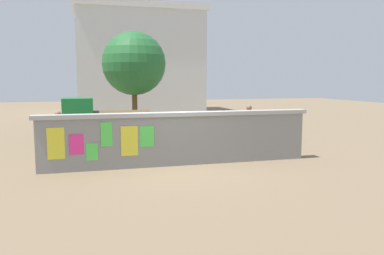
{
  "coord_description": "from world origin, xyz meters",
  "views": [
    {
      "loc": [
        -2.74,
        -11.3,
        2.58
      ],
      "look_at": [
        0.69,
        1.07,
        1.0
      ],
      "focal_mm": 36.22,
      "sensor_mm": 36.0,
      "label": 1
    }
  ],
  "objects_px": {
    "auto_rickshaw_truck": "(103,120)",
    "person_bystander": "(58,131)",
    "bicycle_near": "(220,132)",
    "motorcycle": "(192,135)",
    "person_walking": "(249,121)",
    "tree_roadside": "(134,64)"
  },
  "relations": [
    {
      "from": "auto_rickshaw_truck",
      "to": "person_bystander",
      "type": "xyz_separation_m",
      "value": [
        -1.55,
        -3.83,
        0.09
      ]
    },
    {
      "from": "bicycle_near",
      "to": "motorcycle",
      "type": "bearing_deg",
      "value": -139.73
    },
    {
      "from": "auto_rickshaw_truck",
      "to": "motorcycle",
      "type": "distance_m",
      "value": 4.07
    },
    {
      "from": "motorcycle",
      "to": "person_walking",
      "type": "bearing_deg",
      "value": -8.24
    },
    {
      "from": "person_walking",
      "to": "person_bystander",
      "type": "distance_m",
      "value": 7.07
    },
    {
      "from": "motorcycle",
      "to": "person_walking",
      "type": "height_order",
      "value": "person_walking"
    },
    {
      "from": "person_walking",
      "to": "person_bystander",
      "type": "relative_size",
      "value": 1.0
    },
    {
      "from": "tree_roadside",
      "to": "motorcycle",
      "type": "bearing_deg",
      "value": -80.1
    },
    {
      "from": "auto_rickshaw_truck",
      "to": "person_bystander",
      "type": "distance_m",
      "value": 4.13
    },
    {
      "from": "person_walking",
      "to": "person_bystander",
      "type": "bearing_deg",
      "value": -171.28
    },
    {
      "from": "bicycle_near",
      "to": "person_walking",
      "type": "bearing_deg",
      "value": -72.07
    },
    {
      "from": "motorcycle",
      "to": "person_walking",
      "type": "relative_size",
      "value": 1.17
    },
    {
      "from": "motorcycle",
      "to": "person_bystander",
      "type": "distance_m",
      "value": 5.01
    },
    {
      "from": "auto_rickshaw_truck",
      "to": "person_bystander",
      "type": "height_order",
      "value": "auto_rickshaw_truck"
    },
    {
      "from": "motorcycle",
      "to": "person_walking",
      "type": "xyz_separation_m",
      "value": [
        2.21,
        -0.32,
        0.52
      ]
    },
    {
      "from": "auto_rickshaw_truck",
      "to": "bicycle_near",
      "type": "bearing_deg",
      "value": -12.01
    },
    {
      "from": "person_walking",
      "to": "motorcycle",
      "type": "bearing_deg",
      "value": 171.76
    },
    {
      "from": "bicycle_near",
      "to": "auto_rickshaw_truck",
      "type": "bearing_deg",
      "value": 167.99
    },
    {
      "from": "bicycle_near",
      "to": "tree_roadside",
      "type": "xyz_separation_m",
      "value": [
        -2.93,
        5.93,
        3.1
      ]
    },
    {
      "from": "auto_rickshaw_truck",
      "to": "tree_roadside",
      "type": "bearing_deg",
      "value": 68.29
    },
    {
      "from": "motorcycle",
      "to": "tree_roadside",
      "type": "xyz_separation_m",
      "value": [
        -1.28,
        7.33,
        3.01
      ]
    },
    {
      "from": "person_bystander",
      "to": "tree_roadside",
      "type": "distance_m",
      "value": 9.72
    }
  ]
}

